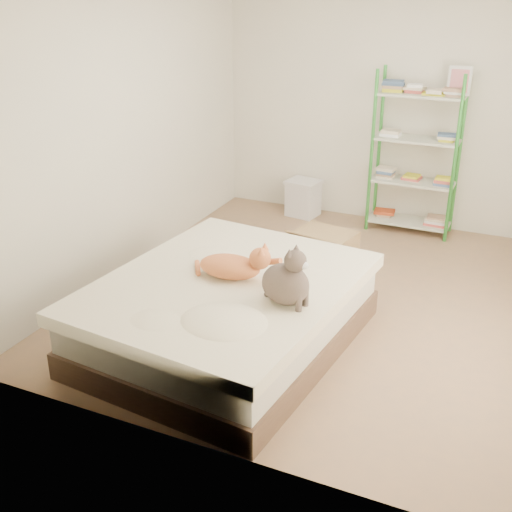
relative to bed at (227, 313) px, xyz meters
The scene contains 7 objects.
room 1.51m from the bed, 66.04° to the left, with size 3.81×4.21×2.61m.
bed is the anchor object (origin of this frame).
orange_cat 0.38m from the bed, 91.28° to the left, with size 0.55×0.29×0.22m, color #DE7640, non-canonical shape.
grey_cat 0.71m from the bed, 15.50° to the right, with size 0.30×0.36×0.41m, color #68584F, non-canonical shape.
shelf_unit 3.05m from the bed, 75.36° to the left, with size 0.89×0.36×1.74m.
cardboard_box 1.58m from the bed, 81.63° to the left, with size 0.60×0.59×0.43m.
white_bin 2.89m from the bed, 99.10° to the left, with size 0.40×0.37×0.41m.
Camera 1 is at (1.46, -4.72, 2.58)m, focal length 45.00 mm.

